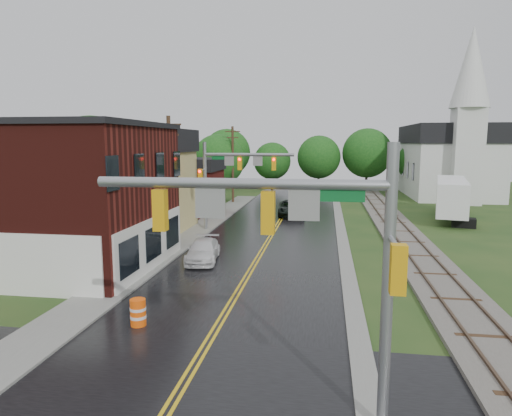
% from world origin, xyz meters
% --- Properties ---
extents(main_road, '(10.00, 90.00, 0.02)m').
position_xyz_m(main_road, '(0.00, 30.00, 0.00)').
color(main_road, black).
rests_on(main_road, ground).
extents(cross_road, '(60.00, 9.00, 0.02)m').
position_xyz_m(cross_road, '(0.00, 2.00, 0.00)').
color(cross_road, black).
rests_on(cross_road, ground).
extents(curb_right, '(0.80, 70.00, 0.12)m').
position_xyz_m(curb_right, '(5.40, 35.00, 0.00)').
color(curb_right, gray).
rests_on(curb_right, ground).
extents(sidewalk_left, '(2.40, 50.00, 0.12)m').
position_xyz_m(sidewalk_left, '(-6.20, 25.00, 0.00)').
color(sidewalk_left, gray).
rests_on(sidewalk_left, ground).
extents(brick_building, '(14.30, 10.30, 8.30)m').
position_xyz_m(brick_building, '(-12.48, 15.00, 4.15)').
color(brick_building, '#44130E').
rests_on(brick_building, ground).
extents(yellow_house, '(8.00, 7.00, 6.40)m').
position_xyz_m(yellow_house, '(-11.00, 26.00, 3.20)').
color(yellow_house, tan).
rests_on(yellow_house, ground).
extents(darkred_building, '(7.00, 6.00, 4.40)m').
position_xyz_m(darkred_building, '(-10.00, 35.00, 2.20)').
color(darkred_building, '#3F0F0C').
rests_on(darkred_building, ground).
extents(church, '(10.40, 18.40, 20.00)m').
position_xyz_m(church, '(20.00, 53.74, 5.83)').
color(church, silver).
rests_on(church, ground).
extents(railroad, '(3.20, 80.00, 0.30)m').
position_xyz_m(railroad, '(10.00, 35.00, 0.11)').
color(railroad, '#59544C').
rests_on(railroad, ground).
extents(traffic_signal_near, '(7.34, 0.30, 7.20)m').
position_xyz_m(traffic_signal_near, '(3.47, 2.00, 4.97)').
color(traffic_signal_near, gray).
rests_on(traffic_signal_near, ground).
extents(traffic_signal_far, '(7.34, 0.43, 7.20)m').
position_xyz_m(traffic_signal_far, '(-3.47, 27.00, 4.97)').
color(traffic_signal_far, gray).
rests_on(traffic_signal_far, ground).
extents(utility_pole_b, '(1.80, 0.28, 9.00)m').
position_xyz_m(utility_pole_b, '(-6.80, 22.00, 4.72)').
color(utility_pole_b, '#382616').
rests_on(utility_pole_b, ground).
extents(utility_pole_c, '(1.80, 0.28, 9.00)m').
position_xyz_m(utility_pole_c, '(-6.80, 44.00, 4.72)').
color(utility_pole_c, '#382616').
rests_on(utility_pole_c, ground).
extents(tree_left_a, '(6.80, 6.80, 8.67)m').
position_xyz_m(tree_left_a, '(-19.85, 21.90, 5.11)').
color(tree_left_a, black).
rests_on(tree_left_a, ground).
extents(tree_left_b, '(7.60, 7.60, 9.69)m').
position_xyz_m(tree_left_b, '(-17.85, 31.90, 5.72)').
color(tree_left_b, black).
rests_on(tree_left_b, ground).
extents(tree_left_c, '(6.00, 6.00, 7.65)m').
position_xyz_m(tree_left_c, '(-13.85, 39.90, 4.51)').
color(tree_left_c, black).
rests_on(tree_left_c, ground).
extents(tree_left_e, '(6.40, 6.40, 8.16)m').
position_xyz_m(tree_left_e, '(-8.85, 45.90, 4.81)').
color(tree_left_e, black).
rests_on(tree_left_e, ground).
extents(suv_dark, '(2.91, 5.63, 1.52)m').
position_xyz_m(suv_dark, '(0.80, 35.44, 0.76)').
color(suv_dark, black).
rests_on(suv_dark, ground).
extents(pickup_white, '(2.32, 4.57, 1.27)m').
position_xyz_m(pickup_white, '(-3.20, 17.39, 0.64)').
color(pickup_white, silver).
rests_on(pickup_white, ground).
extents(semi_trailer, '(5.08, 11.96, 3.72)m').
position_xyz_m(semi_trailer, '(15.76, 35.85, 2.22)').
color(semi_trailer, black).
rests_on(semi_trailer, ground).
extents(construction_barrel, '(0.67, 0.67, 1.09)m').
position_xyz_m(construction_barrel, '(-3.11, 7.41, 0.55)').
color(construction_barrel, '#FF560B').
rests_on(construction_barrel, ground).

